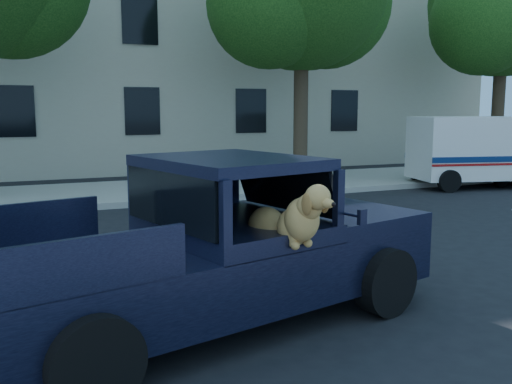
{
  "coord_description": "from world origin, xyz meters",
  "views": [
    {
      "loc": [
        -3.21,
        -5.92,
        2.29
      ],
      "look_at": [
        -0.97,
        -0.75,
        1.46
      ],
      "focal_mm": 40.0,
      "sensor_mm": 36.0,
      "label": 1
    }
  ],
  "objects": [
    {
      "name": "ground",
      "position": [
        0.0,
        0.0,
        0.0
      ],
      "size": [
        120.0,
        120.0,
        0.0
      ],
      "primitive_type": "plane",
      "color": "black",
      "rests_on": "ground"
    },
    {
      "name": "mail_truck",
      "position": [
        9.24,
        6.76,
        0.9
      ],
      "size": [
        4.04,
        2.6,
        2.05
      ],
      "rotation": [
        0.0,
        0.0,
        -0.23
      ],
      "color": "silver",
      "rests_on": "ground"
    },
    {
      "name": "street_tree_right",
      "position": [
        13.03,
        9.62,
        5.71
      ],
      "size": [
        6.0,
        5.2,
        8.6
      ],
      "color": "#332619",
      "rests_on": "ground"
    },
    {
      "name": "lane_stripes",
      "position": [
        2.0,
        3.4,
        0.01
      ],
      "size": [
        21.6,
        0.14,
        0.01
      ],
      "primitive_type": null,
      "color": "silver",
      "rests_on": "ground"
    },
    {
      "name": "far_sidewalk",
      "position": [
        0.0,
        9.2,
        0.07
      ],
      "size": [
        60.0,
        4.0,
        0.15
      ],
      "primitive_type": "cube",
      "color": "gray",
      "rests_on": "ground"
    },
    {
      "name": "building_main",
      "position": [
        3.0,
        16.5,
        4.5
      ],
      "size": [
        26.0,
        6.0,
        9.0
      ],
      "primitive_type": "cube",
      "color": "#B7B197",
      "rests_on": "ground"
    },
    {
      "name": "pickup_truck",
      "position": [
        -1.4,
        -0.39,
        0.6
      ],
      "size": [
        5.3,
        3.13,
        1.78
      ],
      "rotation": [
        0.0,
        0.0,
        0.24
      ],
      "color": "black",
      "rests_on": "ground"
    }
  ]
}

